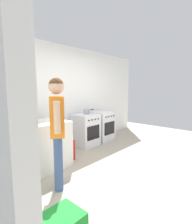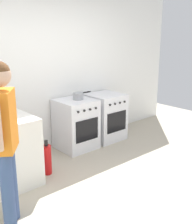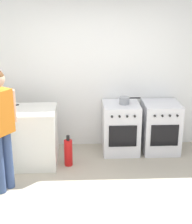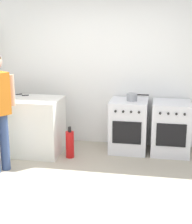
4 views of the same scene
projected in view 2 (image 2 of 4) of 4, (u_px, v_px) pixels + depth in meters
ground_plane at (130, 192)px, 3.50m from camera, size 8.00×8.00×0.00m
back_wall at (44, 72)px, 4.56m from camera, size 6.00×0.10×2.60m
oven_left at (76, 124)px, 4.75m from camera, size 0.60×0.62×0.85m
oven_right at (105, 117)px, 5.18m from camera, size 0.60×0.62×0.85m
pot at (78, 96)px, 4.64m from camera, size 0.35×0.17×0.12m
person at (4, 132)px, 2.67m from camera, size 0.37×0.48×1.68m
fire_extinguisher at (47, 159)px, 3.91m from camera, size 0.13×0.13×0.50m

